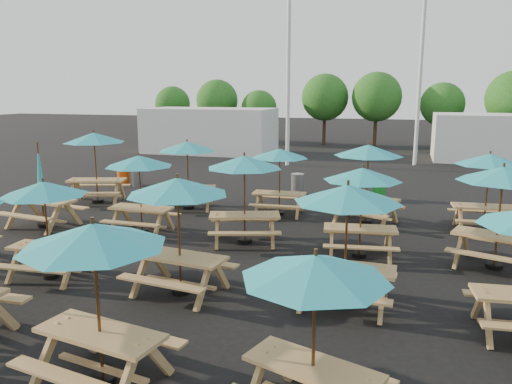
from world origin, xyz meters
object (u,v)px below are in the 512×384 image
(picnic_unit_13, at_px, (347,202))
(waste_bin_2, at_px, (298,184))
(picnic_unit_15, at_px, (368,155))
(picnic_unit_10, at_px, (244,168))
(picnic_unit_6, at_px, (139,166))
(picnic_unit_14, at_px, (362,180))
(picnic_unit_7, at_px, (187,151))
(picnic_unit_5, at_px, (44,195))
(picnic_unit_8, at_px, (94,246))
(waste_bin_4, at_px, (379,189))
(picnic_unit_18, at_px, (503,181))
(waste_bin_0, at_px, (123,175))
(picnic_unit_11, at_px, (280,158))
(picnic_unit_9, at_px, (178,194))
(picnic_unit_12, at_px, (315,278))
(picnic_unit_19, at_px, (489,164))
(waste_bin_3, at_px, (349,188))
(waste_bin_1, at_px, (136,176))
(picnic_unit_3, at_px, (94,142))
(picnic_unit_2, at_px, (42,193))

(picnic_unit_13, xyz_separation_m, waste_bin_2, (-2.92, 9.64, -1.57))
(picnic_unit_15, bearing_deg, picnic_unit_10, -116.93)
(picnic_unit_6, xyz_separation_m, picnic_unit_14, (6.01, -0.35, -0.02))
(picnic_unit_7, distance_m, picnic_unit_13, 8.64)
(picnic_unit_5, distance_m, picnic_unit_8, 4.51)
(picnic_unit_6, distance_m, waste_bin_4, 8.92)
(picnic_unit_18, xyz_separation_m, waste_bin_0, (-13.34, 6.53, -1.59))
(picnic_unit_11, bearing_deg, picnic_unit_9, -95.79)
(picnic_unit_8, bearing_deg, picnic_unit_10, 100.47)
(picnic_unit_11, relative_size, picnic_unit_15, 0.85)
(picnic_unit_18, height_order, waste_bin_2, picnic_unit_18)
(picnic_unit_6, relative_size, picnic_unit_18, 0.89)
(picnic_unit_5, distance_m, picnic_unit_12, 6.85)
(picnic_unit_19, distance_m, waste_bin_3, 5.44)
(picnic_unit_19, bearing_deg, waste_bin_4, 126.59)
(picnic_unit_7, relative_size, waste_bin_2, 2.93)
(picnic_unit_6, relative_size, picnic_unit_13, 0.96)
(picnic_unit_5, height_order, waste_bin_3, picnic_unit_5)
(picnic_unit_9, relative_size, picnic_unit_10, 0.95)
(picnic_unit_7, bearing_deg, picnic_unit_6, -105.92)
(picnic_unit_18, bearing_deg, picnic_unit_5, -141.54)
(picnic_unit_7, distance_m, picnic_unit_11, 3.12)
(picnic_unit_5, bearing_deg, picnic_unit_14, 24.21)
(picnic_unit_12, relative_size, picnic_unit_19, 1.00)
(picnic_unit_12, bearing_deg, picnic_unit_13, 108.92)
(picnic_unit_14, distance_m, picnic_unit_15, 3.15)
(picnic_unit_13, bearing_deg, picnic_unit_12, -88.09)
(picnic_unit_9, height_order, waste_bin_1, picnic_unit_9)
(picnic_unit_13, height_order, picnic_unit_18, picnic_unit_18)
(picnic_unit_15, relative_size, picnic_unit_18, 1.02)
(picnic_unit_6, bearing_deg, picnic_unit_12, -47.40)
(picnic_unit_18, relative_size, waste_bin_0, 3.09)
(waste_bin_4, bearing_deg, waste_bin_0, -179.45)
(picnic_unit_3, xyz_separation_m, waste_bin_1, (-0.33, 3.28, -1.75))
(picnic_unit_15, height_order, waste_bin_4, picnic_unit_15)
(picnic_unit_8, bearing_deg, waste_bin_0, 129.74)
(picnic_unit_6, distance_m, picnic_unit_11, 4.45)
(picnic_unit_3, relative_size, waste_bin_2, 3.28)
(waste_bin_0, height_order, waste_bin_4, same)
(picnic_unit_2, bearing_deg, picnic_unit_7, 54.18)
(picnic_unit_2, bearing_deg, picnic_unit_10, 9.12)
(picnic_unit_8, bearing_deg, picnic_unit_3, 133.81)
(picnic_unit_2, bearing_deg, picnic_unit_14, 6.72)
(picnic_unit_19, xyz_separation_m, waste_bin_2, (-6.10, 3.54, -1.51))
(picnic_unit_13, distance_m, picnic_unit_15, 6.04)
(picnic_unit_3, bearing_deg, picnic_unit_5, -80.24)
(picnic_unit_6, relative_size, picnic_unit_15, 0.87)
(waste_bin_0, bearing_deg, picnic_unit_2, -78.43)
(picnic_unit_2, xyz_separation_m, picnic_unit_19, (12.20, 3.14, 0.89))
(picnic_unit_19, bearing_deg, picnic_unit_15, 176.31)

